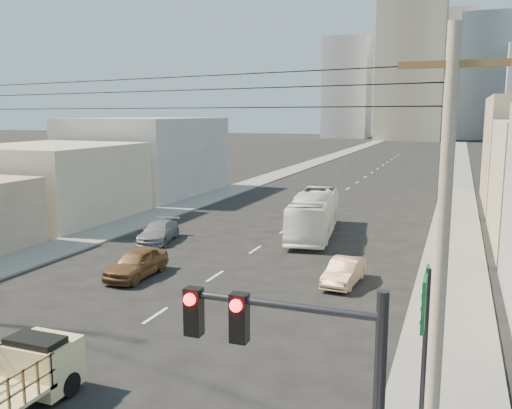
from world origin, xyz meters
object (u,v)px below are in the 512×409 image
Objects in this scene: city_bus at (314,214)px; green_sign at (424,321)px; sedan_brown at (137,263)px; sedan_tan at (344,272)px; utility_pole at (439,297)px; flatbed_pickup at (15,376)px; traffic_signal at (310,404)px; sedan_grey at (159,232)px.

green_sign is at bearing -77.50° from city_bus.
sedan_brown is 1.13× the size of sedan_tan.
utility_pole reaches higher than green_sign.
city_bus is 25.53m from green_sign.
utility_pole is (11.31, -1.09, 4.09)m from flatbed_pickup.
sedan_tan is at bearing 99.60° from traffic_signal.
sedan_brown is 0.88× the size of green_sign.
sedan_grey is (-9.24, -5.51, -0.85)m from city_bus.
traffic_signal is at bearing -105.55° from green_sign.
flatbed_pickup is at bearing 174.51° from utility_pole.
flatbed_pickup reaches higher than sedan_tan.
green_sign reaches higher than flatbed_pickup.
traffic_signal is at bearing -50.85° from sedan_brown.
sedan_brown is at bearing 138.64° from utility_pole.
traffic_signal is 5.21m from green_sign.
sedan_tan is 19.16m from traffic_signal.
flatbed_pickup is at bearing 159.43° from traffic_signal.
sedan_brown is 10.74m from sedan_tan.
sedan_brown is at bearing 143.76° from green_sign.
sedan_tan is (6.43, 14.99, -0.46)m from flatbed_pickup.
flatbed_pickup is 0.97× the size of sedan_grey.
city_bus is at bearing 85.03° from flatbed_pickup.
sedan_brown reaches higher than sedan_tan.
green_sign is at bearing -37.43° from sedan_brown.
sedan_grey is (-3.06, 7.40, -0.09)m from sedan_brown.
sedan_grey is 25.91m from green_sign.
city_bus reaches higher than sedan_grey.
flatbed_pickup is 1.14× the size of sedan_tan.
flatbed_pickup is at bearing -172.66° from green_sign.
city_bus is (2.20, 25.29, 0.42)m from flatbed_pickup.
flatbed_pickup is 0.73× the size of traffic_signal.
city_bus reaches higher than sedan_tan.
sedan_grey is (-13.48, 4.78, 0.02)m from sedan_tan.
traffic_signal reaches higher than sedan_brown.
green_sign is at bearing 97.67° from utility_pole.
sedan_tan is at bearing 66.77° from flatbed_pickup.
flatbed_pickup is 13.00m from sedan_brown.
sedan_brown is at bearing -123.26° from city_bus.
sedan_grey is 28.88m from traffic_signal.
sedan_grey is 0.91× the size of green_sign.
sedan_brown is 0.44× the size of utility_pole.
utility_pole is (18.35, -20.86, 4.53)m from sedan_grey.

